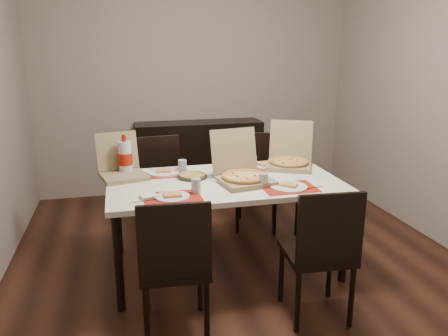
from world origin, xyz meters
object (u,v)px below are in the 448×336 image
at_px(chair_far_right, 257,176).
at_px(dip_bowl, 236,170).
at_px(sideboard, 200,159).
at_px(dining_table, 224,188).
at_px(chair_near_left, 174,263).
at_px(soda_bottle, 125,158).
at_px(chair_near_right, 321,249).
at_px(pizza_box_center, 242,174).
at_px(chair_far_left, 161,181).

height_order(chair_far_right, dip_bowl, chair_far_right).
distance_m(sideboard, dining_table, 1.89).
bearing_deg(chair_near_left, soda_bottle, 101.79).
distance_m(chair_near_right, pizza_box_center, 0.89).
bearing_deg(pizza_box_center, dip_bowl, 85.30).
distance_m(chair_near_right, chair_far_right, 1.68).
height_order(chair_near_right, dip_bowl, chair_near_right).
bearing_deg(chair_near_right, chair_far_left, 116.17).
bearing_deg(dining_table, chair_near_right, -63.16).
bearing_deg(chair_far_right, pizza_box_center, -114.95).
bearing_deg(chair_far_left, sideboard, 60.65).
distance_m(chair_far_right, soda_bottle, 1.43).
relative_size(chair_near_left, chair_far_left, 1.00).
bearing_deg(sideboard, soda_bottle, -120.21).
relative_size(sideboard, chair_near_left, 1.61).
bearing_deg(chair_near_left, chair_far_right, 57.24).
xyz_separation_m(sideboard, chair_near_left, (-0.65, -2.69, 0.06)).
bearing_deg(chair_far_left, dip_bowl, -49.03).
bearing_deg(dip_bowl, chair_far_left, 130.97).
bearing_deg(pizza_box_center, chair_far_left, 119.93).
bearing_deg(pizza_box_center, soda_bottle, 154.68).
relative_size(chair_far_left, chair_far_right, 1.00).
height_order(chair_near_right, chair_far_right, same).
relative_size(pizza_box_center, soda_bottle, 1.47).
height_order(sideboard, dip_bowl, sideboard).
xyz_separation_m(chair_far_left, chair_far_right, (0.96, -0.06, 0.00)).
distance_m(dining_table, chair_near_left, 0.97).
xyz_separation_m(sideboard, chair_near_right, (0.29, -2.73, 0.06)).
distance_m(chair_near_left, dip_bowl, 1.25).
bearing_deg(chair_near_left, sideboard, 76.34).
xyz_separation_m(chair_near_right, chair_far_right, (0.11, 1.67, 0.00)).
relative_size(chair_far_left, pizza_box_center, 1.90).
relative_size(dining_table, chair_far_left, 1.94).
relative_size(dining_table, pizza_box_center, 3.67).
bearing_deg(soda_bottle, chair_near_right, -45.43).
bearing_deg(chair_far_right, chair_near_left, -122.76).
bearing_deg(pizza_box_center, sideboard, 89.45).
xyz_separation_m(dining_table, chair_far_right, (0.54, 0.82, -0.17)).
height_order(sideboard, chair_near_right, chair_near_right).
bearing_deg(chair_far_right, chair_near_right, -93.72).
bearing_deg(soda_bottle, sideboard, 59.79).
distance_m(chair_near_right, soda_bottle, 1.72).
bearing_deg(dip_bowl, pizza_box_center, -94.70).
distance_m(sideboard, dip_bowl, 1.69).
xyz_separation_m(chair_near_right, soda_bottle, (-1.18, 1.20, 0.38)).
bearing_deg(dining_table, soda_bottle, 155.54).
xyz_separation_m(chair_far_left, pizza_box_center, (0.54, -0.95, 0.30)).
height_order(sideboard, dining_table, sideboard).
bearing_deg(dining_table, chair_far_right, 56.34).
height_order(chair_near_right, pizza_box_center, pizza_box_center).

